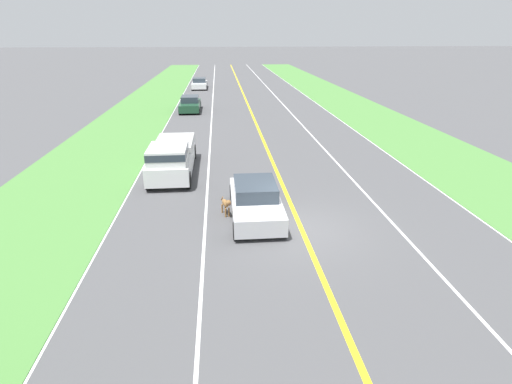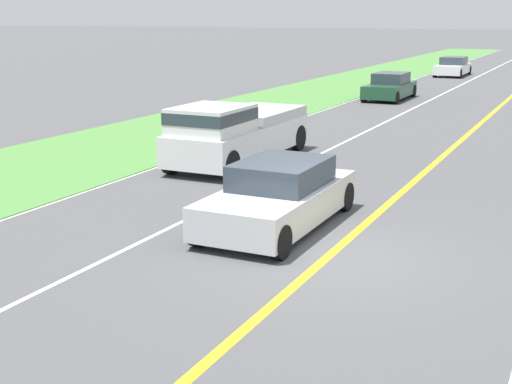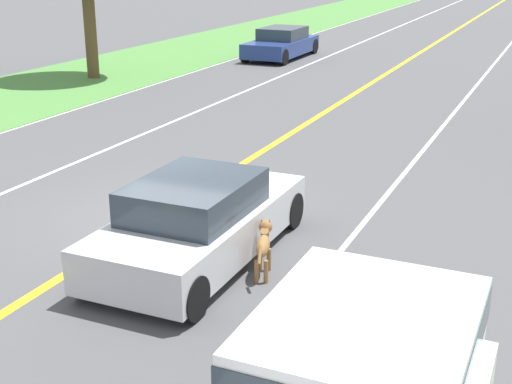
{
  "view_description": "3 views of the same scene",
  "coord_description": "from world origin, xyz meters",
  "views": [
    {
      "loc": [
        2.83,
        12.82,
        6.64
      ],
      "look_at": [
        1.56,
        -1.07,
        1.06
      ],
      "focal_mm": 28.0,
      "sensor_mm": 36.0,
      "label": 1
    },
    {
      "loc": [
        -4.03,
        11.53,
        4.21
      ],
      "look_at": [
        1.82,
        -0.71,
        0.81
      ],
      "focal_mm": 50.0,
      "sensor_mm": 36.0,
      "label": 2
    },
    {
      "loc": [
        6.54,
        -10.26,
        4.66
      ],
      "look_at": [
        2.16,
        -0.42,
        0.93
      ],
      "focal_mm": 50.0,
      "sensor_mm": 36.0,
      "label": 3
    }
  ],
  "objects": [
    {
      "name": "lane_dash_same_dir",
      "position": [
        3.5,
        0.0,
        0.0
      ],
      "size": [
        0.1,
        160.0,
        0.01
      ],
      "primitive_type": "cube",
      "color": "white",
      "rests_on": "ground"
    },
    {
      "name": "dog",
      "position": [
        2.7,
        -1.36,
        0.49
      ],
      "size": [
        0.42,
        1.05,
        0.78
      ],
      "rotation": [
        0.0,
        0.0,
        0.3
      ],
      "color": "olive",
      "rests_on": "ground"
    },
    {
      "name": "ego_car",
      "position": [
        1.56,
        -1.25,
        0.63
      ],
      "size": [
        1.87,
        4.38,
        1.34
      ],
      "color": "silver",
      "rests_on": "ground"
    },
    {
      "name": "lane_edge_line_right",
      "position": [
        7.0,
        0.0,
        0.0
      ],
      "size": [
        0.14,
        160.0,
        0.01
      ],
      "primitive_type": "cube",
      "color": "white",
      "rests_on": "ground"
    },
    {
      "name": "pickup_truck",
      "position": [
        5.25,
        -6.53,
        0.92
      ],
      "size": [
        2.01,
        5.79,
        1.81
      ],
      "color": "silver",
      "rests_on": "ground"
    },
    {
      "name": "ground_plane",
      "position": [
        0.0,
        0.0,
        0.0
      ],
      "size": [
        400.0,
        400.0,
        0.0
      ],
      "primitive_type": "plane",
      "color": "#4C4C4F"
    },
    {
      "name": "car_trailing_mid",
      "position": [
        5.25,
        -39.85,
        0.61
      ],
      "size": [
        1.87,
        4.61,
        1.31
      ],
      "color": "white",
      "rests_on": "ground"
    },
    {
      "name": "car_trailing_near",
      "position": [
        5.46,
        -24.06,
        0.62
      ],
      "size": [
        1.8,
        4.29,
        1.33
      ],
      "color": "#1E472D",
      "rests_on": "ground"
    },
    {
      "name": "lane_dash_oncoming",
      "position": [
        -3.5,
        0.0,
        0.0
      ],
      "size": [
        0.1,
        160.0,
        0.01
      ],
      "primitive_type": "cube",
      "color": "white",
      "rests_on": "ground"
    },
    {
      "name": "grass_verge_right",
      "position": [
        10.0,
        0.0,
        0.01
      ],
      "size": [
        6.0,
        160.0,
        0.03
      ],
      "primitive_type": "cube",
      "color": "#4C843D",
      "rests_on": "ground"
    },
    {
      "name": "lane_edge_line_left",
      "position": [
        -7.0,
        0.0,
        0.0
      ],
      "size": [
        0.14,
        160.0,
        0.01
      ],
      "primitive_type": "cube",
      "color": "white",
      "rests_on": "ground"
    },
    {
      "name": "centre_divider_line",
      "position": [
        0.0,
        0.0,
        0.0
      ],
      "size": [
        0.18,
        160.0,
        0.01
      ],
      "primitive_type": "cube",
      "color": "yellow",
      "rests_on": "ground"
    }
  ]
}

